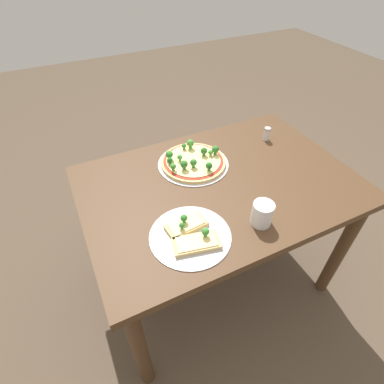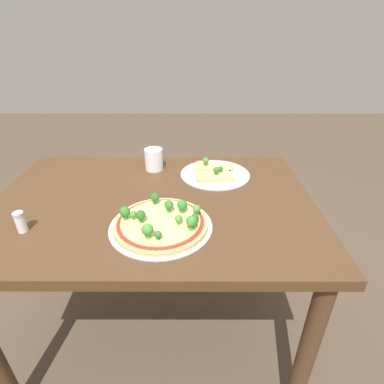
{
  "view_description": "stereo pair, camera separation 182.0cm",
  "coord_description": "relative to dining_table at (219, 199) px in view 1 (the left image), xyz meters",
  "views": [
    {
      "loc": [
        -0.53,
        -0.82,
        1.57
      ],
      "look_at": [
        -0.14,
        -0.02,
        0.75
      ],
      "focal_mm": 28.0,
      "sensor_mm": 36.0,
      "label": 1
    },
    {
      "loc": [
        -0.14,
        0.94,
        1.28
      ],
      "look_at": [
        -0.14,
        -0.02,
        0.75
      ],
      "focal_mm": 28.0,
      "sensor_mm": 36.0,
      "label": 2
    }
  ],
  "objects": [
    {
      "name": "condiment_shaker",
      "position": [
        0.38,
        0.19,
        0.14
      ],
      "size": [
        0.03,
        0.03,
        0.07
      ],
      "color": "silver",
      "rests_on": "dining_table"
    },
    {
      "name": "drinking_cup",
      "position": [
        0.02,
        -0.26,
        0.15
      ],
      "size": [
        0.08,
        0.08,
        0.09
      ],
      "primitive_type": "cylinder",
      "color": "white",
      "rests_on": "dining_table"
    },
    {
      "name": "pizza_tray_whole",
      "position": [
        -0.05,
        0.17,
        0.12
      ],
      "size": [
        0.33,
        0.33,
        0.07
      ],
      "color": "#B7B7BC",
      "rests_on": "dining_table"
    },
    {
      "name": "pizza_tray_slice",
      "position": [
        -0.24,
        -0.21,
        0.11
      ],
      "size": [
        0.29,
        0.29,
        0.06
      ],
      "color": "#B7B7BC",
      "rests_on": "dining_table"
    },
    {
      "name": "ground_plane",
      "position": [
        0.0,
        0.0,
        -0.62
      ],
      "size": [
        8.0,
        8.0,
        0.0
      ],
      "primitive_type": "plane",
      "color": "brown"
    },
    {
      "name": "dining_table",
      "position": [
        0.0,
        0.0,
        0.0
      ],
      "size": [
        1.16,
        0.8,
        0.73
      ],
      "color": "#4C331E",
      "rests_on": "ground_plane"
    }
  ]
}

